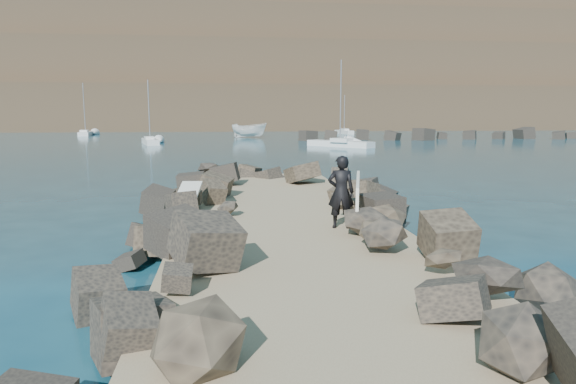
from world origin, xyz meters
name	(u,v)px	position (x,y,z in m)	size (l,w,h in m)	color
ground	(284,237)	(0.00, 0.00, 0.00)	(800.00, 800.00, 0.00)	#0F384C
jetty	(293,244)	(0.00, -2.00, 0.30)	(6.00, 26.00, 0.60)	#8C7759
riprap_left	(179,235)	(-2.90, -1.50, 0.50)	(2.60, 22.00, 1.00)	black
riprap_right	(396,229)	(2.90, -1.50, 0.50)	(2.60, 22.00, 1.00)	black
breakwater_secondary	(485,135)	(35.00, 55.00, 0.60)	(52.00, 4.00, 1.20)	black
headland	(260,76)	(10.00, 160.00, 16.00)	(360.00, 140.00, 32.00)	#2D4919
surfboard_resting	(187,200)	(-2.84, 0.68, 1.04)	(0.63, 2.51, 0.08)	white
boat_imported	(249,130)	(1.83, 63.61, 1.11)	(2.17, 5.76, 2.23)	silver
surfer_with_board	(343,192)	(1.40, -1.57, 1.57)	(1.18, 2.33, 1.93)	black
radome	(575,0)	(118.32, 156.21, 42.21)	(11.09, 11.09, 17.56)	white
sailboat_a	(150,141)	(-10.63, 47.92, 0.35)	(2.91, 6.44, 7.67)	silver
sailboat_f	(412,129)	(39.14, 95.38, 0.35)	(3.79, 5.38, 6.81)	silver
sailboat_d	(344,132)	(19.51, 76.46, 0.35)	(2.38, 5.88, 7.06)	silver
sailboat_e	(85,133)	(-24.88, 74.48, 0.35)	(2.57, 7.45, 8.78)	silver
sailboat_c	(340,144)	(10.81, 40.80, 0.35)	(6.62, 7.07, 9.49)	silver
headland_buildings	(283,16)	(16.81, 152.19, 33.97)	(137.50, 30.50, 5.00)	white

